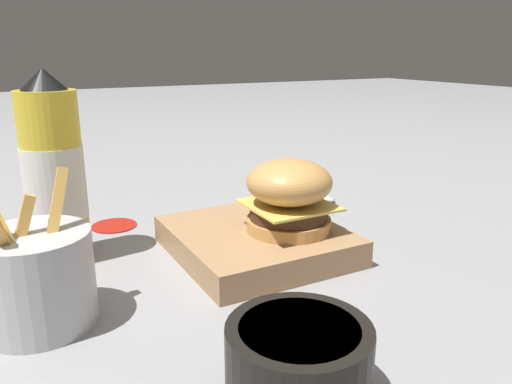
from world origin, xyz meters
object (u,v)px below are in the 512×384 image
serving_board (256,240)px  spoon (315,195)px  fries_basket (36,278)px  burger (289,195)px  ketchup_bottle (54,175)px  side_bowl (298,361)px

serving_board → spoon: (0.17, -0.21, -0.01)m
serving_board → spoon: size_ratio=1.24×
serving_board → fries_basket: size_ratio=1.44×
burger → ketchup_bottle: ketchup_bottle is taller
burger → ketchup_bottle: (0.13, 0.27, 0.03)m
burger → side_bowl: (-0.24, 0.14, -0.05)m
serving_board → ketchup_bottle: (0.10, 0.23, 0.10)m
burger → side_bowl: 0.29m
burger → side_bowl: burger is taller
side_bowl → spoon: bearing=-36.3°
side_bowl → spoon: size_ratio=0.63×
burger → spoon: bearing=-42.6°
serving_board → side_bowl: bearing=158.1°
serving_board → spoon: bearing=-51.6°
serving_board → ketchup_bottle: 0.27m
burger → fries_basket: bearing=95.5°
fries_basket → spoon: fries_basket is taller
burger → spoon: 0.28m
serving_board → side_bowl: (-0.27, 0.11, 0.02)m
spoon → ketchup_bottle: bearing=-91.0°
fries_basket → spoon: bearing=-65.3°
fries_basket → ketchup_bottle: bearing=-15.3°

